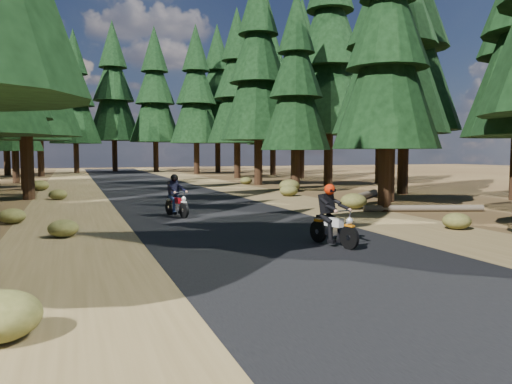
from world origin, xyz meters
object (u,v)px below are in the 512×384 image
rider_lead (333,226)px  rider_follow (177,203)px  log_near (361,196)px  log_far (423,208)px

rider_lead → rider_follow: (-2.32, 6.37, -0.00)m
rider_follow → log_near: bearing=-178.0°
log_near → rider_lead: bearing=-168.4°
log_near → rider_follow: size_ratio=2.99×
log_near → log_far: size_ratio=1.13×
log_far → rider_lead: (-6.31, -4.71, 0.36)m
log_far → rider_lead: size_ratio=2.63×
log_near → rider_lead: rider_lead is taller
log_near → rider_lead: size_ratio=2.98×
log_near → log_far: bearing=-136.5°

